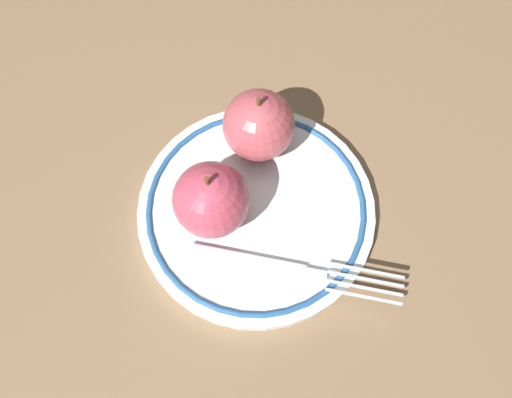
{
  "coord_description": "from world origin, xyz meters",
  "views": [
    {
      "loc": [
        -0.03,
        0.18,
        0.45
      ],
      "look_at": [
        -0.01,
        0.0,
        0.04
      ],
      "focal_mm": 35.0,
      "sensor_mm": 36.0,
      "label": 1
    }
  ],
  "objects_px": {
    "apple_red_whole": "(258,125)",
    "plate": "(256,211)",
    "fork": "(289,269)",
    "apple_second_whole": "(211,200)"
  },
  "relations": [
    {
      "from": "apple_red_whole",
      "to": "plate",
      "type": "bearing_deg",
      "value": 96.0
    },
    {
      "from": "fork",
      "to": "apple_second_whole",
      "type": "bearing_deg",
      "value": 153.62
    },
    {
      "from": "apple_red_whole",
      "to": "apple_second_whole",
      "type": "height_order",
      "value": "same"
    },
    {
      "from": "plate",
      "to": "fork",
      "type": "relative_size",
      "value": 1.17
    },
    {
      "from": "apple_second_whole",
      "to": "plate",
      "type": "bearing_deg",
      "value": -162.22
    },
    {
      "from": "apple_second_whole",
      "to": "fork",
      "type": "distance_m",
      "value": 0.09
    },
    {
      "from": "plate",
      "to": "apple_red_whole",
      "type": "distance_m",
      "value": 0.08
    },
    {
      "from": "apple_red_whole",
      "to": "fork",
      "type": "xyz_separation_m",
      "value": [
        -0.04,
        0.12,
        -0.03
      ]
    },
    {
      "from": "plate",
      "to": "apple_second_whole",
      "type": "bearing_deg",
      "value": 17.78
    },
    {
      "from": "plate",
      "to": "fork",
      "type": "height_order",
      "value": "fork"
    }
  ]
}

